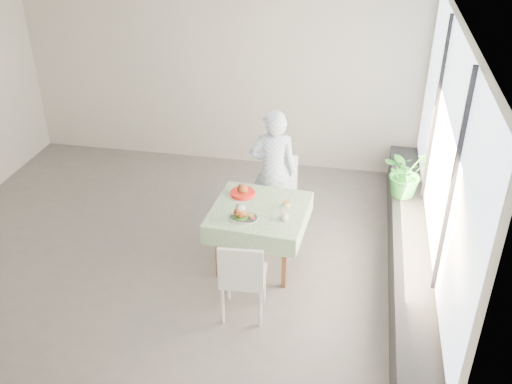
% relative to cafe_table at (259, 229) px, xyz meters
% --- Properties ---
extents(floor, '(6.00, 6.00, 0.00)m').
position_rel_cafe_table_xyz_m(floor, '(-1.10, 0.09, -0.46)').
color(floor, '#575553').
rests_on(floor, ground).
extents(ceiling, '(6.00, 6.00, 0.00)m').
position_rel_cafe_table_xyz_m(ceiling, '(-1.10, 0.09, 2.34)').
color(ceiling, white).
rests_on(ceiling, ground).
extents(wall_back, '(6.00, 0.02, 2.80)m').
position_rel_cafe_table_xyz_m(wall_back, '(-1.10, 2.59, 0.94)').
color(wall_back, beige).
rests_on(wall_back, ground).
extents(wall_front, '(6.00, 0.02, 2.80)m').
position_rel_cafe_table_xyz_m(wall_front, '(-1.10, -2.41, 0.94)').
color(wall_front, beige).
rests_on(wall_front, ground).
extents(wall_right, '(0.02, 5.00, 2.80)m').
position_rel_cafe_table_xyz_m(wall_right, '(1.90, 0.09, 0.94)').
color(wall_right, beige).
rests_on(wall_right, ground).
extents(window_pane, '(0.01, 4.80, 2.18)m').
position_rel_cafe_table_xyz_m(window_pane, '(1.87, 0.09, 1.19)').
color(window_pane, '#D1E0F9').
rests_on(window_pane, ground).
extents(window_ledge, '(0.40, 4.80, 0.50)m').
position_rel_cafe_table_xyz_m(window_ledge, '(1.70, 0.09, -0.21)').
color(window_ledge, black).
rests_on(window_ledge, ground).
extents(cafe_table, '(1.11, 1.11, 0.74)m').
position_rel_cafe_table_xyz_m(cafe_table, '(0.00, 0.00, 0.00)').
color(cafe_table, brown).
rests_on(cafe_table, ground).
extents(chair_far, '(0.58, 0.58, 0.97)m').
position_rel_cafe_table_xyz_m(chair_far, '(0.14, 0.69, -0.16)').
color(chair_far, white).
rests_on(chair_far, ground).
extents(chair_near, '(0.48, 0.48, 0.94)m').
position_rel_cafe_table_xyz_m(chair_near, '(0.01, -0.91, -0.17)').
color(chair_near, white).
rests_on(chair_near, ground).
extents(diner, '(0.65, 0.48, 1.62)m').
position_rel_cafe_table_xyz_m(diner, '(0.02, 0.79, 0.35)').
color(diner, '#8EB0E4').
rests_on(diner, ground).
extents(main_dish, '(0.32, 0.32, 0.16)m').
position_rel_cafe_table_xyz_m(main_dish, '(-0.14, -0.24, 0.33)').
color(main_dish, white).
rests_on(main_dish, cafe_table).
extents(juice_cup_orange, '(0.09, 0.09, 0.24)m').
position_rel_cafe_table_xyz_m(juice_cup_orange, '(0.30, 0.07, 0.34)').
color(juice_cup_orange, white).
rests_on(juice_cup_orange, cafe_table).
extents(juice_cup_lemonade, '(0.09, 0.09, 0.26)m').
position_rel_cafe_table_xyz_m(juice_cup_lemonade, '(0.31, -0.18, 0.34)').
color(juice_cup_lemonade, white).
rests_on(juice_cup_lemonade, cafe_table).
extents(second_dish, '(0.29, 0.29, 0.14)m').
position_rel_cafe_table_xyz_m(second_dish, '(-0.25, 0.25, 0.32)').
color(second_dish, red).
rests_on(second_dish, cafe_table).
extents(potted_plant, '(0.76, 0.76, 0.64)m').
position_rel_cafe_table_xyz_m(potted_plant, '(1.63, 1.06, 0.36)').
color(potted_plant, '#267228').
rests_on(potted_plant, window_ledge).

